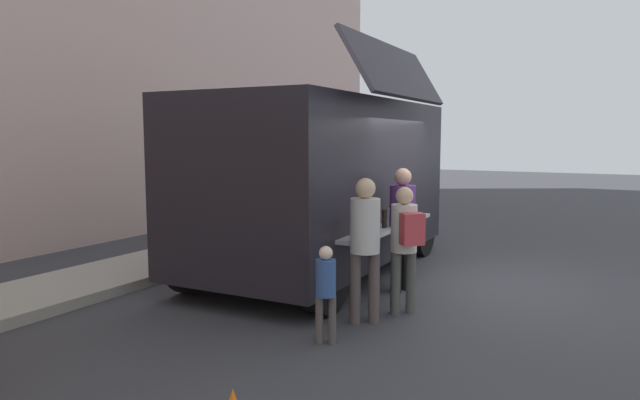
{
  "coord_description": "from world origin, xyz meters",
  "views": [
    {
      "loc": [
        -8.48,
        -2.08,
        2.23
      ],
      "look_at": [
        -1.16,
        1.92,
        1.3
      ],
      "focal_mm": 31.72,
      "sensor_mm": 36.0,
      "label": 1
    }
  ],
  "objects_px": {
    "food_truck_main": "(323,180)",
    "customer_rear_waiting": "(365,237)",
    "customer_mid_with_backpack": "(405,237)",
    "trash_bin": "(315,211)",
    "child_near_queue": "(326,286)",
    "customer_front_ordering": "(402,218)"
  },
  "relations": [
    {
      "from": "food_truck_main",
      "to": "customer_rear_waiting",
      "type": "distance_m",
      "value": 2.7
    },
    {
      "from": "customer_rear_waiting",
      "to": "trash_bin",
      "type": "bearing_deg",
      "value": -1.1
    },
    {
      "from": "customer_mid_with_backpack",
      "to": "customer_front_ordering",
      "type": "bearing_deg",
      "value": -20.75
    },
    {
      "from": "trash_bin",
      "to": "customer_front_ordering",
      "type": "distance_m",
      "value": 5.89
    },
    {
      "from": "food_truck_main",
      "to": "customer_mid_with_backpack",
      "type": "height_order",
      "value": "food_truck_main"
    },
    {
      "from": "customer_rear_waiting",
      "to": "customer_front_ordering",
      "type": "bearing_deg",
      "value": -31.11
    },
    {
      "from": "food_truck_main",
      "to": "trash_bin",
      "type": "relative_size",
      "value": 6.27
    },
    {
      "from": "food_truck_main",
      "to": "customer_front_ordering",
      "type": "distance_m",
      "value": 1.71
    },
    {
      "from": "trash_bin",
      "to": "child_near_queue",
      "type": "bearing_deg",
      "value": -149.94
    },
    {
      "from": "food_truck_main",
      "to": "trash_bin",
      "type": "bearing_deg",
      "value": 29.7
    },
    {
      "from": "food_truck_main",
      "to": "customer_front_ordering",
      "type": "height_order",
      "value": "food_truck_main"
    },
    {
      "from": "trash_bin",
      "to": "customer_mid_with_backpack",
      "type": "xyz_separation_m",
      "value": [
        -5.36,
        -4.29,
        0.55
      ]
    },
    {
      "from": "food_truck_main",
      "to": "customer_front_ordering",
      "type": "bearing_deg",
      "value": -109.43
    },
    {
      "from": "customer_front_ordering",
      "to": "customer_mid_with_backpack",
      "type": "bearing_deg",
      "value": 127.28
    },
    {
      "from": "customer_front_ordering",
      "to": "customer_mid_with_backpack",
      "type": "distance_m",
      "value": 1.07
    },
    {
      "from": "trash_bin",
      "to": "customer_rear_waiting",
      "type": "height_order",
      "value": "customer_rear_waiting"
    },
    {
      "from": "trash_bin",
      "to": "child_near_queue",
      "type": "distance_m",
      "value": 7.81
    },
    {
      "from": "customer_rear_waiting",
      "to": "child_near_queue",
      "type": "relative_size",
      "value": 1.63
    },
    {
      "from": "food_truck_main",
      "to": "child_near_queue",
      "type": "bearing_deg",
      "value": -152.5
    },
    {
      "from": "trash_bin",
      "to": "child_near_queue",
      "type": "relative_size",
      "value": 0.81
    },
    {
      "from": "trash_bin",
      "to": "child_near_queue",
      "type": "height_order",
      "value": "child_near_queue"
    },
    {
      "from": "customer_front_ordering",
      "to": "child_near_queue",
      "type": "xyz_separation_m",
      "value": [
        -2.38,
        -0.03,
        -0.43
      ]
    }
  ]
}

